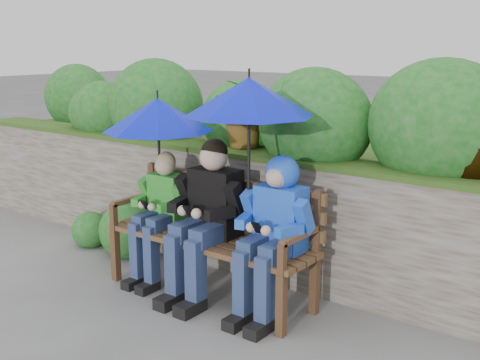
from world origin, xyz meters
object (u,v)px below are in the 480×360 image
Objects in this scene: boy_middle at (207,213)px; umbrella_left at (158,115)px; boy_left at (160,209)px; boy_right at (274,224)px; park_bench at (215,229)px; umbrella_right at (249,97)px.

umbrella_left is at bearing 173.14° from boy_middle.
umbrella_left reaches higher than boy_left.
boy_right is 1.32× the size of umbrella_left.
park_bench is 1.98× the size of umbrella_left.
park_bench is at bearing 2.56° from umbrella_left.
umbrella_left is at bearing 177.67° from boy_right.
park_bench is 0.52m from boy_left.
boy_middle reaches higher than boy_right.
boy_right is at bearing -6.64° from umbrella_right.
boy_middle is 1.18× the size of umbrella_right.
boy_right is (1.09, 0.00, 0.08)m from boy_left.
umbrella_right reaches higher than boy_right.
boy_left is at bearing 178.21° from boy_middle.
boy_middle is 0.59m from boy_right.
umbrella_left is at bearing 128.93° from boy_left.
boy_right is at bearing -2.33° from umbrella_left.
boy_right is 0.89m from umbrella_right.
boy_middle is at bearing -178.13° from boy_right.
umbrella_right reaches higher than boy_middle.
umbrella_left reaches higher than boy_right.
boy_right is 1.31m from umbrella_left.
boy_left is 1.09m from boy_right.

